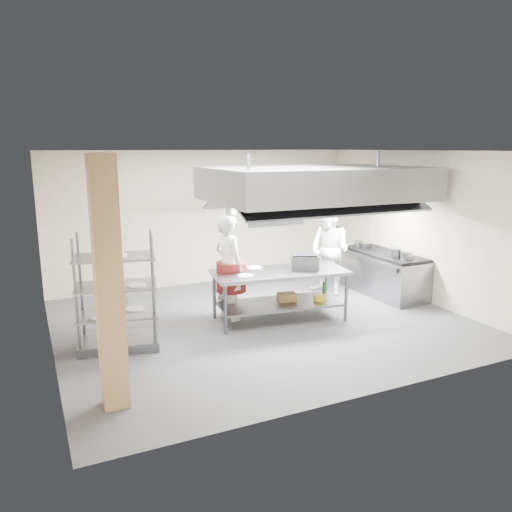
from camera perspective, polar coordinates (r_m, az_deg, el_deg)
name	(u,v)px	position (r m, az deg, el deg)	size (l,w,h in m)	color
floor	(263,322)	(9.02, 0.82, -7.51)	(7.00, 7.00, 0.00)	#333336
ceiling	(264,151)	(8.48, 0.88, 11.92)	(7.00, 7.00, 0.00)	silver
wall_back	(206,218)	(11.36, -5.78, 4.37)	(7.00, 7.00, 0.00)	#B8AB92
wall_left	(45,258)	(7.79, -23.00, -0.21)	(6.00, 6.00, 0.00)	#B8AB92
wall_right	(419,226)	(10.61, 18.15, 3.25)	(6.00, 6.00, 0.00)	#B8AB92
column	(109,286)	(5.99, -16.47, -3.26)	(0.30, 0.30, 3.00)	tan
exhaust_hood	(317,183)	(9.48, 6.95, 8.24)	(4.00, 2.50, 0.60)	gray
hood_strip_a	(274,203)	(9.07, 2.04, 6.12)	(1.60, 0.12, 0.04)	white
hood_strip_b	(356,198)	(10.02, 11.31, 6.47)	(1.60, 0.12, 0.04)	white
wall_shelf	(279,214)	(11.93, 2.68, 4.79)	(1.50, 0.28, 0.04)	gray
island	(280,295)	(9.00, 2.73, -4.50)	(2.38, 0.99, 0.91)	gray
island_worktop	(280,272)	(8.89, 2.76, -1.88)	(2.38, 0.99, 0.06)	gray
island_undershelf	(280,303)	(9.05, 2.72, -5.44)	(2.19, 0.89, 0.04)	slate
pass_rack	(117,292)	(7.91, -15.64, -4.00)	(1.20, 0.70, 1.80)	slate
cooking_range	(384,275)	(10.91, 14.37, -2.07)	(0.80, 2.00, 0.84)	slate
range_top	(385,254)	(10.81, 14.50, 0.24)	(0.78, 1.96, 0.06)	black
chef_head	(229,267)	(8.95, -3.15, -1.28)	(0.70, 0.46, 1.92)	white
chef_line	(330,250)	(10.56, 8.41, 0.68)	(0.93, 0.72, 1.91)	silver
chef_plating	(110,293)	(7.98, -16.31, -4.03)	(1.03, 0.43, 1.76)	silver
griddle	(304,262)	(9.07, 5.53, -0.66)	(0.49, 0.38, 0.24)	slate
wicker_basket	(287,297)	(9.13, 3.53, -4.68)	(0.33, 0.23, 0.14)	olive
stockpot	(394,253)	(10.36, 15.53, 0.37)	(0.28, 0.28, 0.19)	gray
plate_stack	(118,312)	(8.00, -15.51, -6.22)	(0.28, 0.28, 0.05)	white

